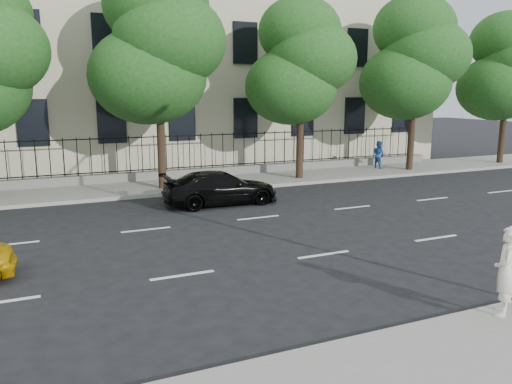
{
  "coord_description": "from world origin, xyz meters",
  "views": [
    {
      "loc": [
        -6.94,
        -8.82,
        4.41
      ],
      "look_at": [
        -1.82,
        3.0,
        1.82
      ],
      "focal_mm": 35.0,
      "sensor_mm": 36.0,
      "label": 1
    }
  ],
  "objects": [
    {
      "name": "lane_markings",
      "position": [
        0.0,
        4.75,
        0.01
      ],
      "size": [
        49.6,
        4.62,
        0.01
      ],
      "primitive_type": null,
      "color": "silver",
      "rests_on": "ground"
    },
    {
      "name": "tree_e",
      "position": [
        12.04,
        13.36,
        6.2
      ],
      "size": [
        5.71,
        5.31,
        9.46
      ],
      "color": "#382619",
      "rests_on": "far_sidewalk"
    },
    {
      "name": "tree_f",
      "position": [
        19.04,
        13.36,
        5.88
      ],
      "size": [
        5.52,
        5.12,
        9.01
      ],
      "color": "#382619",
      "rests_on": "far_sidewalk"
    },
    {
      "name": "tree_c",
      "position": [
        -1.96,
        13.36,
        6.41
      ],
      "size": [
        5.89,
        5.5,
        9.8
      ],
      "color": "#382619",
      "rests_on": "far_sidewalk"
    },
    {
      "name": "far_sidewalk",
      "position": [
        0.0,
        14.0,
        0.07
      ],
      "size": [
        60.0,
        4.0,
        0.15
      ],
      "primitive_type": "cube",
      "color": "gray",
      "rests_on": "ground"
    },
    {
      "name": "black_sedan",
      "position": [
        -0.5,
        9.6,
        0.67
      ],
      "size": [
        4.64,
        1.92,
        1.34
      ],
      "primitive_type": "imported",
      "rotation": [
        0.0,
        0.0,
        1.56
      ],
      "color": "black",
      "rests_on": "ground"
    },
    {
      "name": "iron_fence",
      "position": [
        0.0,
        15.7,
        0.65
      ],
      "size": [
        30.0,
        0.5,
        2.2
      ],
      "color": "slate",
      "rests_on": "far_sidewalk"
    },
    {
      "name": "woman_near",
      "position": [
        1.07,
        -2.4,
        1.03
      ],
      "size": [
        0.76,
        0.74,
        1.76
      ],
      "primitive_type": "imported",
      "rotation": [
        0.0,
        0.0,
        3.84
      ],
      "color": "white",
      "rests_on": "near_sidewalk"
    },
    {
      "name": "ground",
      "position": [
        0.0,
        0.0,
        0.0
      ],
      "size": [
        120.0,
        120.0,
        0.0
      ],
      "primitive_type": "plane",
      "color": "black",
      "rests_on": "ground"
    },
    {
      "name": "masonry_building",
      "position": [
        0.0,
        22.95,
        9.02
      ],
      "size": [
        34.6,
        12.11,
        18.5
      ],
      "color": "#BAB294",
      "rests_on": "ground"
    },
    {
      "name": "pedestrian_far",
      "position": [
        10.67,
        14.27,
        0.93
      ],
      "size": [
        0.75,
        0.87,
        1.55
      ],
      "primitive_type": "imported",
      "rotation": [
        0.0,
        0.0,
        1.81
      ],
      "color": "#1F468D",
      "rests_on": "far_sidewalk"
    },
    {
      "name": "tree_d",
      "position": [
        5.04,
        13.36,
        5.84
      ],
      "size": [
        5.34,
        4.94,
        8.84
      ],
      "color": "#382619",
      "rests_on": "far_sidewalk"
    }
  ]
}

